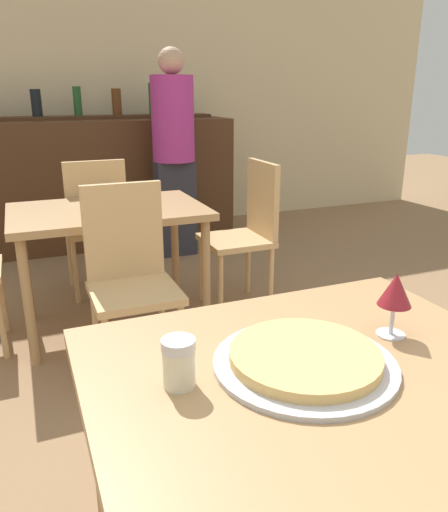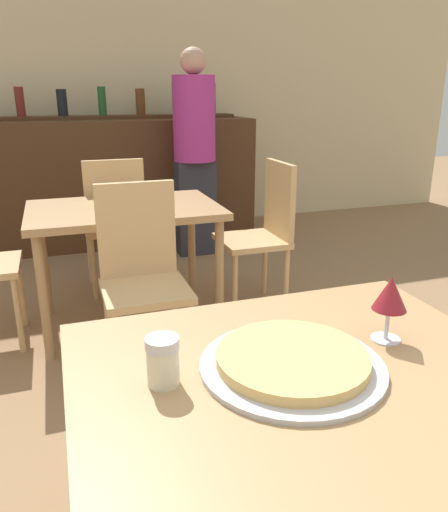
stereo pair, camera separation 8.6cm
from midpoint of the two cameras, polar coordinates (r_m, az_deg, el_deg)
name	(u,v)px [view 1 (the left image)]	position (r m, az deg, el deg)	size (l,w,h in m)	color
wall_back	(71,84)	(5.08, -17.55, 18.24)	(8.00, 0.05, 2.80)	beige
dining_table_near	(327,416)	(1.11, 9.47, -17.67)	(0.97, 0.89, 0.78)	#A87F51
dining_table_far	(109,223)	(2.89, -13.86, 3.67)	(1.06, 0.72, 0.72)	#A87F51
bar_counter	(87,184)	(4.65, -15.94, 7.89)	(2.60, 0.56, 1.10)	#4C2D19
bar_back_shelf	(83,111)	(4.73, -16.39, 15.59)	(2.39, 0.24, 0.31)	#4C2D19
chair_far_side_front	(130,270)	(2.42, -11.73, -1.56)	(0.40, 0.40, 0.93)	tan
chair_far_side_back	(96,220)	(3.41, -15.12, 4.02)	(0.40, 0.40, 0.93)	tan
chair_far_side_right	(248,226)	(3.15, 1.96, 3.46)	(0.40, 0.40, 0.93)	tan
pizza_tray	(305,359)	(1.10, 6.95, -11.65)	(0.40, 0.40, 0.04)	#B7B7BC
cheese_shaker	(179,363)	(1.01, -7.67, -12.01)	(0.07, 0.07, 0.10)	beige
person_standing	(174,148)	(4.16, -6.38, 12.18)	(0.34, 0.34, 1.66)	#2D2D38
wine_glass	(395,291)	(1.23, 17.11, -3.92)	(0.08, 0.08, 0.16)	silver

